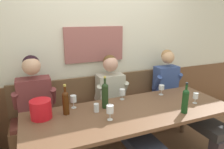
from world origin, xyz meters
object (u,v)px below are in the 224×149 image
at_px(dining_table, 131,116).
at_px(wine_glass_center_rear, 110,110).
at_px(person_center_left_seat, 120,107).
at_px(wine_bottle_clear_water, 185,100).
at_px(wall_bench, 108,119).
at_px(person_right_seat, 180,97).
at_px(wine_glass_left_end, 196,96).
at_px(wine_glass_center_front, 122,92).
at_px(water_tumbler_right, 96,108).
at_px(wine_bottle_amber_mid, 105,94).
at_px(ice_bucket, 41,109).
at_px(wine_glass_right_end, 161,88).
at_px(person_center_right_seat, 38,120).
at_px(wine_bottle_green_tall, 66,102).
at_px(wine_glass_mid_left, 73,99).

relative_size(dining_table, wine_glass_center_rear, 14.59).
xyz_separation_m(person_center_left_seat, wine_bottle_clear_water, (0.50, -0.63, 0.27)).
height_order(wine_bottle_clear_water, wine_glass_center_rear, wine_bottle_clear_water).
xyz_separation_m(wall_bench, person_right_seat, (1.01, -0.39, 0.34)).
bearing_deg(wine_glass_left_end, dining_table, 171.92).
distance_m(dining_table, wine_glass_center_front, 0.39).
bearing_deg(water_tumbler_right, wall_bench, 57.13).
bearing_deg(wine_glass_center_front, wine_bottle_amber_mid, -152.99).
bearing_deg(ice_bucket, wine_glass_right_end, 2.79).
relative_size(wall_bench, dining_table, 1.12).
bearing_deg(dining_table, person_center_right_seat, 160.05).
xyz_separation_m(person_right_seat, wine_glass_left_end, (-0.18, -0.46, 0.21)).
xyz_separation_m(wine_bottle_green_tall, wine_bottle_amber_mid, (0.46, -0.01, 0.02)).
height_order(wine_bottle_amber_mid, wine_glass_left_end, wine_bottle_amber_mid).
bearing_deg(wall_bench, water_tumbler_right, -122.87).
height_order(person_center_right_seat, wine_glass_mid_left, person_center_right_seat).
bearing_deg(person_right_seat, ice_bucket, -176.44).
xyz_separation_m(person_center_right_seat, wine_bottle_clear_water, (1.54, -0.64, 0.24)).
bearing_deg(person_right_seat, wine_glass_center_rear, -161.44).
relative_size(person_center_right_seat, person_right_seat, 1.01).
xyz_separation_m(wall_bench, dining_table, (0.00, -0.72, 0.39)).
relative_size(wall_bench, person_right_seat, 2.05).
relative_size(wine_bottle_green_tall, wine_glass_left_end, 2.54).
relative_size(person_center_right_seat, wine_glass_center_rear, 8.10).
distance_m(wall_bench, person_right_seat, 1.14).
bearing_deg(wine_glass_center_front, person_center_left_seat, 167.66).
height_order(wine_bottle_clear_water, wine_glass_center_front, wine_bottle_clear_water).
relative_size(wine_bottle_clear_water, wine_bottle_amber_mid, 0.92).
relative_size(dining_table, wine_glass_mid_left, 15.55).
bearing_deg(person_right_seat, person_center_right_seat, 179.12).
distance_m(wine_glass_right_end, water_tumbler_right, 1.02).
relative_size(ice_bucket, water_tumbler_right, 2.29).
xyz_separation_m(person_right_seat, wine_glass_mid_left, (-1.61, 0.00, 0.23)).
relative_size(person_right_seat, wine_glass_mid_left, 8.53).
distance_m(wall_bench, wine_glass_left_end, 1.31).
relative_size(wine_bottle_amber_mid, water_tumbler_right, 3.98).
bearing_deg(dining_table, wine_bottle_clear_water, -27.59).
relative_size(wine_glass_left_end, water_tumbler_right, 1.39).
bearing_deg(wine_glass_center_front, water_tumbler_right, -152.87).
bearing_deg(wine_bottle_green_tall, wine_glass_mid_left, 48.80).
distance_m(wall_bench, wine_glass_center_rear, 1.06).
relative_size(dining_table, wine_bottle_clear_water, 6.79).
bearing_deg(wine_bottle_amber_mid, wall_bench, 64.48).
xyz_separation_m(person_center_right_seat, person_center_left_seat, (1.04, -0.01, -0.03)).
distance_m(wine_bottle_green_tall, wine_glass_mid_left, 0.18).
bearing_deg(wine_glass_mid_left, wine_glass_center_rear, -57.44).
distance_m(dining_table, wine_glass_right_end, 0.71).
distance_m(person_center_right_seat, person_center_left_seat, 1.04).
height_order(person_center_right_seat, person_right_seat, person_center_right_seat).
distance_m(dining_table, person_center_left_seat, 0.36).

